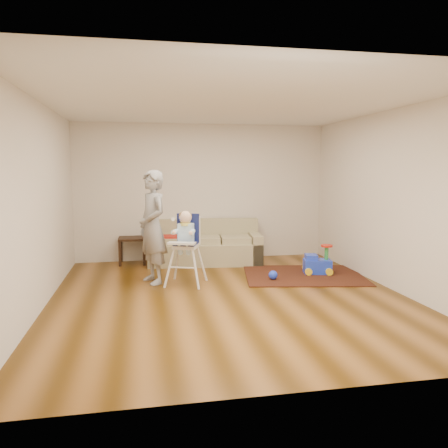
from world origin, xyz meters
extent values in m
plane|color=#442705|center=(0.00, 0.00, 0.00)|extent=(5.50, 5.50, 0.00)
cube|color=silver|center=(0.00, 2.75, 1.35)|extent=(5.00, 0.04, 2.70)
cube|color=silver|center=(-2.50, 0.00, 1.35)|extent=(0.04, 5.50, 2.70)
cube|color=silver|center=(2.50, 0.00, 1.35)|extent=(0.04, 5.50, 2.70)
cube|color=white|center=(0.00, 0.00, 2.70)|extent=(5.00, 5.50, 0.04)
cube|color=#A82218|center=(-0.60, 2.25, 0.55)|extent=(0.52, 0.36, 0.04)
cube|color=black|center=(1.50, 0.98, 0.01)|extent=(2.21, 1.80, 0.02)
sphere|color=blue|center=(0.89, 0.77, 0.09)|extent=(0.15, 0.15, 0.15)
cylinder|color=blue|center=(-0.60, 0.70, 1.05)|extent=(0.05, 0.12, 0.01)
imported|color=#99999C|center=(-1.04, 1.00, 0.90)|extent=(0.65, 0.77, 1.80)
camera|label=1|loc=(-1.19, -5.94, 1.82)|focal=35.00mm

